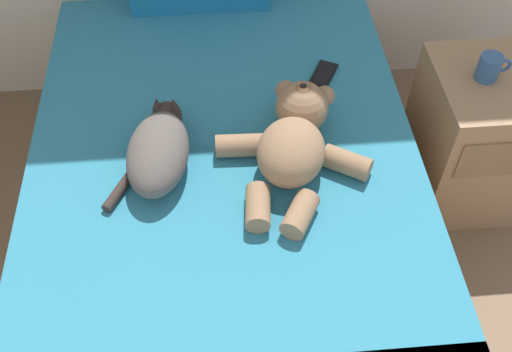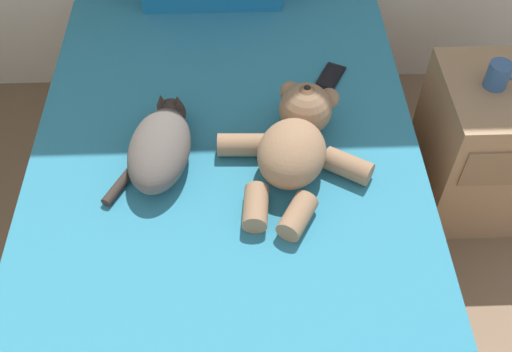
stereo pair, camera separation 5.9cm
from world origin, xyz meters
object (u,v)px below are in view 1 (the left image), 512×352
nightstand (484,137)px  mug (490,67)px  cat (159,150)px  teddy_bear (294,140)px  bed (228,213)px  cell_phone (323,75)px

nightstand → mug: mug is taller
cat → nightstand: 1.30m
teddy_bear → mug: bearing=21.0°
teddy_bear → nightstand: size_ratio=0.97×
bed → cat: (-0.20, 0.00, 0.35)m
teddy_bear → mug: teddy_bear is taller
bed → cell_phone: cell_phone is taller
cat → mug: bearing=13.4°
teddy_bear → bed: bearing=179.8°
cat → cell_phone: size_ratio=2.55×
bed → cell_phone: size_ratio=12.04×
cat → mug: 1.18m
bed → cell_phone: bearing=45.6°
cat → cell_phone: bearing=33.5°
bed → cat: size_ratio=4.73×
teddy_bear → cell_phone: teddy_bear is taller
bed → cell_phone: (0.38, 0.39, 0.29)m
cat → nightstand: (1.23, 0.26, -0.33)m
cell_phone → nightstand: bearing=-10.9°
cat → bed: bearing=-1.1°
teddy_bear → nightstand: teddy_bear is taller
bed → nightstand: nightstand is taller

